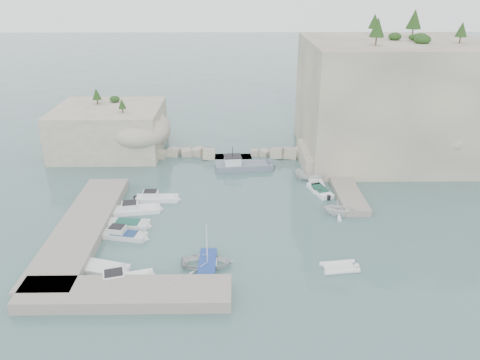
{
  "coord_description": "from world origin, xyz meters",
  "views": [
    {
      "loc": [
        -0.73,
        -45.12,
        25.17
      ],
      "look_at": [
        0.0,
        6.0,
        3.0
      ],
      "focal_mm": 35.0,
      "sensor_mm": 36.0,
      "label": 1
    }
  ],
  "objects_px": {
    "motorboat_d": "(124,238)",
    "rowboat": "(208,266)",
    "motorboat_b": "(137,212)",
    "work_boat": "(244,169)",
    "motorboat_f": "(124,283)",
    "tender_east_d": "(310,180)",
    "tender_east_b": "(320,193)",
    "inflatable_dinghy": "(339,269)",
    "tender_east_c": "(317,186)",
    "motorboat_e": "(104,271)",
    "motorboat_a": "(157,201)",
    "motorboat_c": "(128,226)",
    "tender_east_a": "(338,215)"
  },
  "relations": [
    {
      "from": "motorboat_b",
      "to": "inflatable_dinghy",
      "type": "relative_size",
      "value": 1.55
    },
    {
      "from": "motorboat_c",
      "to": "motorboat_b",
      "type": "bearing_deg",
      "value": 89.86
    },
    {
      "from": "motorboat_c",
      "to": "motorboat_e",
      "type": "distance_m",
      "value": 8.59
    },
    {
      "from": "tender_east_d",
      "to": "motorboat_d",
      "type": "bearing_deg",
      "value": 144.0
    },
    {
      "from": "motorboat_c",
      "to": "tender_east_d",
      "type": "relative_size",
      "value": 1.17
    },
    {
      "from": "motorboat_d",
      "to": "motorboat_c",
      "type": "bearing_deg",
      "value": 104.76
    },
    {
      "from": "motorboat_c",
      "to": "rowboat",
      "type": "bearing_deg",
      "value": -34.24
    },
    {
      "from": "tender_east_d",
      "to": "motorboat_f",
      "type": "bearing_deg",
      "value": 158.25
    },
    {
      "from": "motorboat_d",
      "to": "tender_east_d",
      "type": "bearing_deg",
      "value": 45.97
    },
    {
      "from": "motorboat_d",
      "to": "work_boat",
      "type": "distance_m",
      "value": 23.12
    },
    {
      "from": "motorboat_c",
      "to": "motorboat_d",
      "type": "distance_m",
      "value": 2.47
    },
    {
      "from": "motorboat_e",
      "to": "tender_east_b",
      "type": "relative_size",
      "value": 1.01
    },
    {
      "from": "motorboat_f",
      "to": "work_boat",
      "type": "relative_size",
      "value": 0.66
    },
    {
      "from": "motorboat_f",
      "to": "inflatable_dinghy",
      "type": "xyz_separation_m",
      "value": [
        19.8,
        1.95,
        0.0
      ]
    },
    {
      "from": "motorboat_d",
      "to": "rowboat",
      "type": "xyz_separation_m",
      "value": [
        9.03,
        -5.3,
        0.0
      ]
    },
    {
      "from": "work_boat",
      "to": "motorboat_f",
      "type": "bearing_deg",
      "value": -119.4
    },
    {
      "from": "inflatable_dinghy",
      "to": "tender_east_a",
      "type": "relative_size",
      "value": 0.98
    },
    {
      "from": "motorboat_b",
      "to": "motorboat_d",
      "type": "distance_m",
      "value": 5.93
    },
    {
      "from": "motorboat_d",
      "to": "motorboat_f",
      "type": "bearing_deg",
      "value": -66.43
    },
    {
      "from": "motorboat_b",
      "to": "motorboat_c",
      "type": "distance_m",
      "value": 3.47
    },
    {
      "from": "tender_east_d",
      "to": "tender_east_b",
      "type": "bearing_deg",
      "value": -151.39
    },
    {
      "from": "motorboat_f",
      "to": "tender_east_b",
      "type": "bearing_deg",
      "value": 26.75
    },
    {
      "from": "motorboat_c",
      "to": "motorboat_d",
      "type": "xyz_separation_m",
      "value": [
        0.13,
        -2.47,
        0.0
      ]
    },
    {
      "from": "tender_east_b",
      "to": "work_boat",
      "type": "distance_m",
      "value": 12.52
    },
    {
      "from": "work_boat",
      "to": "motorboat_b",
      "type": "bearing_deg",
      "value": -140.73
    },
    {
      "from": "motorboat_e",
      "to": "work_boat",
      "type": "xyz_separation_m",
      "value": [
        13.59,
        25.22,
        0.0
      ]
    },
    {
      "from": "motorboat_f",
      "to": "motorboat_e",
      "type": "bearing_deg",
      "value": 124.89
    },
    {
      "from": "tender_east_d",
      "to": "work_boat",
      "type": "relative_size",
      "value": 0.49
    },
    {
      "from": "motorboat_c",
      "to": "inflatable_dinghy",
      "type": "xyz_separation_m",
      "value": [
        21.59,
        -8.48,
        0.0
      ]
    },
    {
      "from": "motorboat_d",
      "to": "motorboat_f",
      "type": "relative_size",
      "value": 0.91
    },
    {
      "from": "motorboat_f",
      "to": "tender_east_c",
      "type": "relative_size",
      "value": 1.12
    },
    {
      "from": "motorboat_c",
      "to": "work_boat",
      "type": "bearing_deg",
      "value": 57.75
    },
    {
      "from": "motorboat_d",
      "to": "tender_east_b",
      "type": "distance_m",
      "value": 25.07
    },
    {
      "from": "motorboat_b",
      "to": "tender_east_b",
      "type": "relative_size",
      "value": 1.17
    },
    {
      "from": "motorboat_b",
      "to": "tender_east_b",
      "type": "height_order",
      "value": "motorboat_b"
    },
    {
      "from": "motorboat_f",
      "to": "work_boat",
      "type": "height_order",
      "value": "work_boat"
    },
    {
      "from": "motorboat_e",
      "to": "tender_east_a",
      "type": "bearing_deg",
      "value": 41.12
    },
    {
      "from": "motorboat_d",
      "to": "inflatable_dinghy",
      "type": "height_order",
      "value": "motorboat_d"
    },
    {
      "from": "motorboat_d",
      "to": "tender_east_c",
      "type": "xyz_separation_m",
      "value": [
        22.45,
        12.86,
        0.0
      ]
    },
    {
      "from": "motorboat_d",
      "to": "tender_east_d",
      "type": "xyz_separation_m",
      "value": [
        21.93,
        14.9,
        0.0
      ]
    },
    {
      "from": "motorboat_b",
      "to": "motorboat_f",
      "type": "height_order",
      "value": "same"
    },
    {
      "from": "rowboat",
      "to": "tender_east_b",
      "type": "relative_size",
      "value": 1.0
    },
    {
      "from": "rowboat",
      "to": "tender_east_b",
      "type": "height_order",
      "value": "rowboat"
    },
    {
      "from": "motorboat_b",
      "to": "rowboat",
      "type": "relative_size",
      "value": 1.18
    },
    {
      "from": "motorboat_f",
      "to": "tender_east_c",
      "type": "bearing_deg",
      "value": 29.58
    },
    {
      "from": "motorboat_a",
      "to": "motorboat_f",
      "type": "relative_size",
      "value": 0.97
    },
    {
      "from": "motorboat_d",
      "to": "rowboat",
      "type": "relative_size",
      "value": 1.07
    },
    {
      "from": "rowboat",
      "to": "inflatable_dinghy",
      "type": "xyz_separation_m",
      "value": [
        12.44,
        -0.72,
        0.0
      ]
    },
    {
      "from": "motorboat_f",
      "to": "tender_east_d",
      "type": "relative_size",
      "value": 1.33
    },
    {
      "from": "motorboat_b",
      "to": "work_boat",
      "type": "xyz_separation_m",
      "value": [
        12.77,
        13.18,
        0.0
      ]
    }
  ]
}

